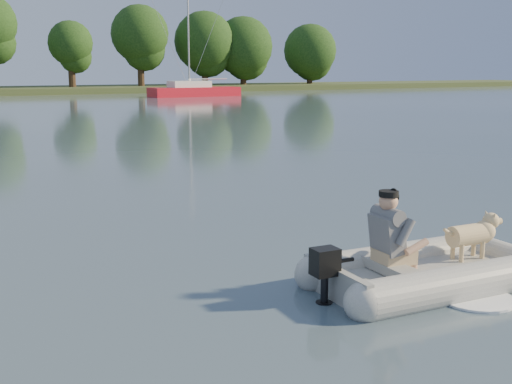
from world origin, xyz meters
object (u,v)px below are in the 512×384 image
dinghy (434,240)px  dog (468,239)px  man (389,231)px  sailboat (194,91)px

dinghy → dog: dinghy is taller
man → sailboat: (18.45, 47.37, -0.20)m
man → sailboat: size_ratio=0.09×
dinghy → dog: (0.58, 0.01, -0.06)m
dinghy → sailboat: sailboat is taller
dinghy → sailboat: size_ratio=0.36×
dinghy → dog: size_ratio=4.90×
dog → sailboat: sailboat is taller
man → dog: man is taller
dog → sailboat: 50.48m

